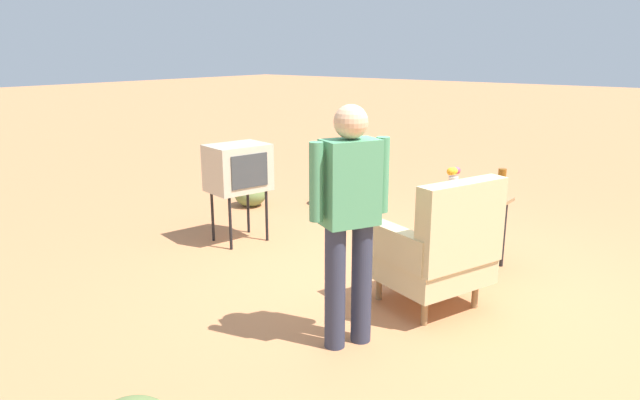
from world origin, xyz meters
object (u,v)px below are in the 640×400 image
(armchair, at_px, (438,248))
(person_standing, at_px, (350,213))
(soda_can_blue, at_px, (484,191))
(flower_vase, at_px, (453,180))
(side_table, at_px, (472,209))
(bottle_tall_amber, at_px, (501,185))
(tv_on_stand, at_px, (238,168))

(armchair, relative_size, person_standing, 0.65)
(soda_can_blue, relative_size, flower_vase, 0.46)
(armchair, bearing_deg, side_table, -171.44)
(bottle_tall_amber, xyz_separation_m, flower_vase, (0.04, -0.43, -0.00))
(bottle_tall_amber, bearing_deg, person_standing, -9.16)
(side_table, relative_size, flower_vase, 2.50)
(armchair, xyz_separation_m, flower_vase, (-0.96, -0.35, 0.31))
(side_table, distance_m, person_standing, 1.88)
(person_standing, bearing_deg, bottle_tall_amber, 170.84)
(person_standing, height_order, soda_can_blue, person_standing)
(person_standing, relative_size, flower_vase, 6.19)
(tv_on_stand, bearing_deg, flower_vase, 110.40)
(side_table, xyz_separation_m, tv_on_stand, (0.76, -2.23, 0.22))
(armchair, height_order, soda_can_blue, armchair)
(armchair, xyz_separation_m, side_table, (-0.97, -0.15, 0.06))
(flower_vase, bearing_deg, person_standing, 4.05)
(person_standing, bearing_deg, side_table, 177.79)
(flower_vase, bearing_deg, armchair, 19.82)
(side_table, distance_m, soda_can_blue, 0.20)
(soda_can_blue, xyz_separation_m, flower_vase, (0.11, -0.25, 0.09))
(person_standing, bearing_deg, tv_on_stand, -116.53)
(side_table, height_order, soda_can_blue, soda_can_blue)
(side_table, relative_size, tv_on_stand, 0.64)
(armchair, bearing_deg, tv_on_stand, -94.94)
(side_table, relative_size, soda_can_blue, 5.44)
(soda_can_blue, bearing_deg, bottle_tall_amber, 71.06)
(armchair, relative_size, bottle_tall_amber, 3.53)
(tv_on_stand, relative_size, person_standing, 0.63)
(tv_on_stand, distance_m, bottle_tall_amber, 2.59)
(tv_on_stand, relative_size, soda_can_blue, 8.44)
(person_standing, bearing_deg, armchair, 166.09)
(tv_on_stand, distance_m, flower_vase, 2.17)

